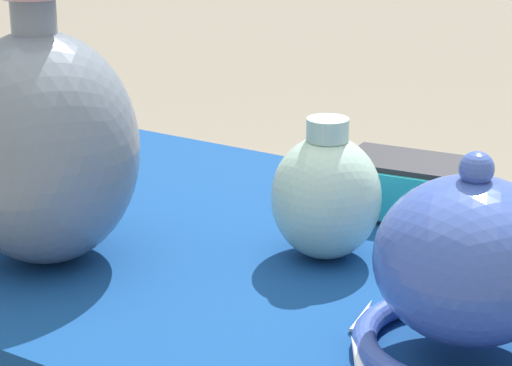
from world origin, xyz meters
The scene contains 6 objects.
display_table centered at (0.00, -0.01, 0.61)m, with size 1.18×0.64×0.69m.
vase_tall_bulbous centered at (-0.19, -0.14, 0.81)m, with size 0.20×0.20×0.30m.
vase_dome_bell centered at (0.27, -0.11, 0.76)m, with size 0.21×0.21×0.19m.
mosaic_tile_box centered at (0.08, 0.19, 0.72)m, with size 0.17×0.12×0.07m.
pot_squat_terracotta centered at (-0.34, 0.05, 0.71)m, with size 0.11×0.11×0.05m, color #BC6642.
jar_round_celadon centered at (0.06, 0.02, 0.76)m, with size 0.12×0.12×0.16m.
Camera 1 is at (0.54, -0.87, 1.11)m, focal length 70.00 mm.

